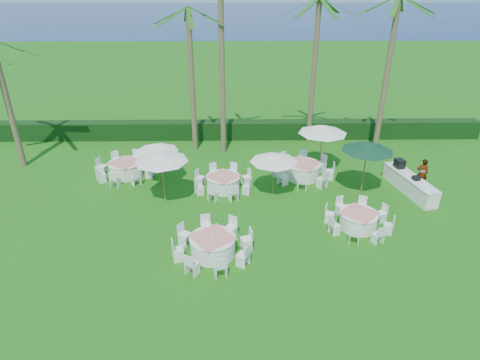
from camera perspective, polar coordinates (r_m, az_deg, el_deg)
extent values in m
plane|color=#19560E|center=(17.37, -1.15, -8.23)|extent=(120.00, 120.00, 0.00)
cube|color=black|center=(27.85, -1.11, 7.14)|extent=(34.00, 1.00, 1.20)
plane|color=#071049|center=(116.65, -1.03, 21.90)|extent=(260.00, 260.00, 0.00)
cylinder|color=white|center=(16.28, -3.89, -9.34)|extent=(1.78, 1.78, 0.77)
cylinder|color=white|center=(16.05, -3.94, -8.20)|extent=(1.85, 1.85, 0.03)
cube|color=#E48173|center=(16.03, -3.94, -8.13)|extent=(2.01, 2.01, 0.01)
cylinder|color=silver|center=(15.99, -3.95, -7.88)|extent=(0.12, 0.12, 0.16)
cube|color=white|center=(16.49, 0.88, -8.41)|extent=(0.52, 0.52, 0.93)
cube|color=white|center=(17.19, -1.33, -6.79)|extent=(0.59, 0.59, 0.93)
cube|color=white|center=(17.36, -4.82, -6.51)|extent=(0.52, 0.52, 0.93)
cube|color=white|center=(16.92, -7.86, -7.68)|extent=(0.59, 0.59, 0.93)
cube|color=white|center=(16.09, -8.82, -9.79)|extent=(0.52, 0.52, 0.93)
cube|color=white|center=(15.34, -6.82, -11.72)|extent=(0.59, 0.59, 0.93)
cube|color=white|center=(15.15, -2.83, -12.11)|extent=(0.52, 0.52, 0.93)
cube|color=white|center=(15.64, 0.42, -10.64)|extent=(0.59, 0.59, 0.93)
cylinder|color=white|center=(18.62, 16.47, -5.54)|extent=(1.62, 1.62, 0.71)
cylinder|color=white|center=(18.44, 16.62, -4.58)|extent=(1.69, 1.69, 0.03)
cube|color=#E48173|center=(18.42, 16.63, -4.52)|extent=(1.85, 1.85, 0.01)
cylinder|color=silver|center=(18.38, 16.66, -4.29)|extent=(0.11, 0.11, 0.15)
cube|color=white|center=(19.35, 19.43, -4.46)|extent=(0.52, 0.52, 0.85)
cube|color=white|center=(19.68, 16.93, -3.50)|extent=(0.52, 0.52, 0.85)
cube|color=white|center=(19.41, 14.19, -3.57)|extent=(0.52, 0.52, 0.85)
cube|color=white|center=(18.67, 12.65, -4.68)|extent=(0.52, 0.52, 0.85)
cube|color=white|center=(17.87, 13.32, -6.30)|extent=(0.52, 0.52, 0.85)
cube|color=white|center=(17.51, 16.02, -7.44)|extent=(0.52, 0.52, 0.85)
cube|color=white|center=(17.81, 19.03, -7.28)|extent=(0.52, 0.52, 0.85)
cube|color=white|center=(18.59, 20.38, -6.00)|extent=(0.52, 0.52, 0.85)
cylinder|color=white|center=(23.37, -15.93, 1.51)|extent=(1.79, 1.79, 0.78)
cylinder|color=white|center=(23.21, -16.06, 2.40)|extent=(1.87, 1.87, 0.03)
cube|color=#E48173|center=(23.20, -16.06, 2.45)|extent=(2.00, 2.00, 0.01)
cylinder|color=silver|center=(23.16, -16.09, 2.65)|extent=(0.12, 0.12, 0.17)
cube|color=white|center=(23.78, -12.84, 2.54)|extent=(0.61, 0.61, 0.93)
cube|color=white|center=(24.49, -14.67, 3.06)|extent=(0.50, 0.50, 0.93)
cube|color=white|center=(24.56, -17.16, 2.79)|extent=(0.61, 0.61, 0.93)
cube|color=white|center=(23.94, -19.02, 1.87)|extent=(0.50, 0.50, 0.93)
cube|color=white|center=(22.97, -19.19, 0.78)|extent=(0.61, 0.61, 0.93)
cube|color=white|center=(22.20, -17.38, 0.15)|extent=(0.50, 0.50, 0.93)
cube|color=white|center=(22.13, -14.63, 0.45)|extent=(0.61, 0.61, 0.93)
cube|color=white|center=(22.80, -12.75, 1.47)|extent=(0.50, 0.50, 0.93)
cylinder|color=white|center=(21.02, -2.40, -0.41)|extent=(1.70, 1.70, 0.74)
cylinder|color=white|center=(20.85, -2.42, 0.52)|extent=(1.77, 1.77, 0.03)
cube|color=#E48173|center=(20.83, -2.42, 0.58)|extent=(1.94, 1.94, 0.01)
cylinder|color=silver|center=(20.80, -2.42, 0.79)|extent=(0.12, 0.12, 0.16)
cube|color=white|center=(21.45, 0.88, 0.43)|extent=(0.54, 0.54, 0.88)
cube|color=white|center=(22.08, -1.06, 1.24)|extent=(0.54, 0.54, 0.88)
cube|color=white|center=(22.09, -3.70, 1.20)|extent=(0.54, 0.54, 0.88)
cube|color=white|center=(21.49, -5.66, 0.34)|extent=(0.54, 0.54, 0.88)
cube|color=white|center=(20.59, -5.83, -0.92)|extent=(0.54, 0.54, 0.88)
cube|color=white|center=(19.91, -3.89, -1.85)|extent=(0.54, 0.54, 0.88)
cube|color=white|center=(19.90, -0.96, -1.81)|extent=(0.54, 0.54, 0.88)
cube|color=white|center=(20.55, 1.01, -0.82)|extent=(0.54, 0.54, 0.88)
cylinder|color=white|center=(22.50, 8.89, 1.31)|extent=(1.87, 1.87, 0.81)
cylinder|color=white|center=(22.33, 8.96, 2.27)|extent=(1.95, 1.95, 0.03)
cube|color=#E48173|center=(22.32, 8.96, 2.33)|extent=(2.09, 2.09, 0.01)
cylinder|color=silver|center=(22.28, 8.98, 2.53)|extent=(0.13, 0.13, 0.17)
cube|color=white|center=(23.45, 11.46, 2.39)|extent=(0.64, 0.64, 0.98)
cube|color=white|center=(23.80, 8.95, 2.99)|extent=(0.53, 0.53, 0.98)
cube|color=white|center=(23.41, 6.40, 2.74)|extent=(0.64, 0.64, 0.98)
cube|color=white|center=(22.49, 5.17, 1.75)|extent=(0.53, 0.53, 0.98)
cube|color=white|center=(21.54, 6.12, 0.52)|extent=(0.64, 0.64, 0.98)
cube|color=white|center=(21.15, 8.85, -0.18)|extent=(0.53, 0.53, 0.98)
cube|color=white|center=(21.58, 11.61, 0.14)|extent=(0.64, 0.64, 0.98)
cube|color=white|center=(22.54, 12.62, 1.24)|extent=(0.53, 0.53, 0.98)
cylinder|color=brown|center=(19.79, -10.86, 0.23)|extent=(0.06, 0.06, 2.55)
cone|color=white|center=(19.31, -11.15, 3.28)|extent=(2.58, 2.58, 0.46)
sphere|color=brown|center=(19.25, -11.19, 3.71)|extent=(0.10, 0.10, 0.10)
cylinder|color=brown|center=(20.25, 4.79, 0.65)|extent=(0.05, 0.05, 2.15)
cone|color=white|center=(19.85, 4.89, 3.16)|extent=(2.43, 2.43, 0.39)
sphere|color=brown|center=(19.79, 4.91, 3.51)|extent=(0.09, 0.09, 0.09)
cylinder|color=brown|center=(21.72, -11.49, 2.17)|extent=(0.05, 0.05, 2.23)
cone|color=white|center=(21.33, -11.74, 4.61)|extent=(2.22, 2.22, 0.40)
sphere|color=brown|center=(21.28, -11.77, 4.96)|extent=(0.09, 0.09, 0.09)
cylinder|color=brown|center=(23.26, 11.43, 4.38)|extent=(0.06, 0.06, 2.61)
cone|color=white|center=(22.85, 11.69, 7.11)|extent=(2.73, 2.73, 0.47)
sphere|color=brown|center=(22.80, 11.73, 7.49)|extent=(0.10, 0.10, 0.10)
cylinder|color=brown|center=(21.20, 17.26, 1.54)|extent=(0.07, 0.07, 2.71)
cone|color=#0E3520|center=(20.73, 17.72, 4.59)|extent=(2.60, 2.60, 0.49)
sphere|color=brown|center=(20.67, 17.78, 5.02)|extent=(0.11, 0.11, 0.11)
cube|color=white|center=(22.50, 22.98, -0.59)|extent=(1.53, 3.83, 0.84)
cube|color=white|center=(22.31, 23.18, 0.41)|extent=(1.59, 3.88, 0.04)
cube|color=black|center=(23.03, 21.75, 2.19)|extent=(0.52, 0.59, 0.47)
cube|color=black|center=(22.00, 23.78, 0.25)|extent=(0.39, 0.39, 0.19)
imported|color=gray|center=(23.12, 24.47, 0.89)|extent=(0.66, 0.51, 1.61)
cylinder|color=brown|center=(25.10, -6.85, 13.51)|extent=(0.32, 0.32, 8.56)
cube|color=#1E5114|center=(24.06, -4.82, 22.19)|extent=(2.17, 1.01, 1.00)
cube|color=#1E5114|center=(25.15, -5.14, 22.37)|extent=(1.87, 1.64, 1.00)
cube|color=#1E5114|center=(25.61, -7.57, 22.34)|extent=(0.67, 2.22, 1.00)
cube|color=#1E5114|center=(25.01, -9.80, 22.09)|extent=(2.17, 1.01, 1.00)
cube|color=#1E5114|center=(23.92, -9.69, 21.90)|extent=(1.87, 1.64, 1.00)
cube|color=#1E5114|center=(23.43, -7.13, 21.96)|extent=(0.67, 2.22, 1.00)
cylinder|color=brown|center=(24.29, -2.57, 15.50)|extent=(0.32, 0.32, 10.44)
cylinder|color=brown|center=(26.59, 10.41, 14.49)|extent=(0.32, 0.32, 8.98)
cube|color=#1E5114|center=(26.02, 13.79, 22.86)|extent=(2.20, 0.82, 1.00)
cube|color=#1E5114|center=(26.98, 12.58, 23.10)|extent=(1.74, 1.77, 1.00)
cube|color=#1E5114|center=(27.04, 10.06, 23.31)|extent=(0.86, 2.20, 1.00)
cube|color=#1E5114|center=(26.15, 8.58, 23.30)|extent=(2.20, 0.82, 1.00)
cube|color=#1E5114|center=(25.15, 9.69, 23.10)|extent=(1.74, 1.77, 1.00)
cube|color=#1E5114|center=(25.09, 12.39, 22.88)|extent=(0.86, 2.20, 1.00)
cylinder|color=brown|center=(25.93, 20.04, 13.25)|extent=(0.32, 0.32, 9.16)
cube|color=#1E5114|center=(25.87, 23.94, 21.87)|extent=(2.22, 0.42, 1.00)
cube|color=#1E5114|center=(26.49, 21.85, 22.28)|extent=(1.23, 2.10, 1.00)
cube|color=#1E5114|center=(26.05, 19.50, 22.58)|extent=(1.45, 1.99, 1.00)
cube|color=#1E5114|center=(24.97, 19.13, 22.51)|extent=(2.22, 0.42, 1.00)
cube|color=#1E5114|center=(24.31, 21.29, 22.11)|extent=(1.23, 2.10, 1.00)
cube|color=#1E5114|center=(24.78, 23.76, 21.77)|extent=(1.45, 1.99, 1.00)
cylinder|color=brown|center=(25.96, -30.03, 8.99)|extent=(0.32, 0.32, 7.16)
cube|color=#1E5114|center=(25.13, -29.20, 16.07)|extent=(2.20, 0.85, 1.00)
cube|color=#1E5114|center=(26.16, -30.02, 16.20)|extent=(0.83, 2.20, 1.00)
cube|color=#1E5114|center=(24.33, -30.89, 15.44)|extent=(1.76, 1.75, 1.00)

